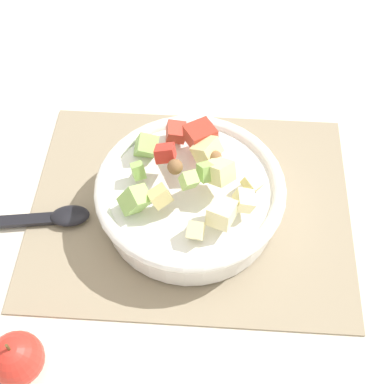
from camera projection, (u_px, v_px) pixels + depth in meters
ground_plane at (191, 208)px, 0.80m from camera, size 2.40×2.40×0.00m
placemat at (191, 206)px, 0.80m from camera, size 0.47×0.37×0.01m
salad_bowl at (192, 194)px, 0.76m from camera, size 0.27×0.27×0.12m
serving_spoon at (43, 218)px, 0.77m from camera, size 0.20×0.06×0.01m
whole_apple at (17, 359)px, 0.63m from camera, size 0.06×0.06×0.08m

